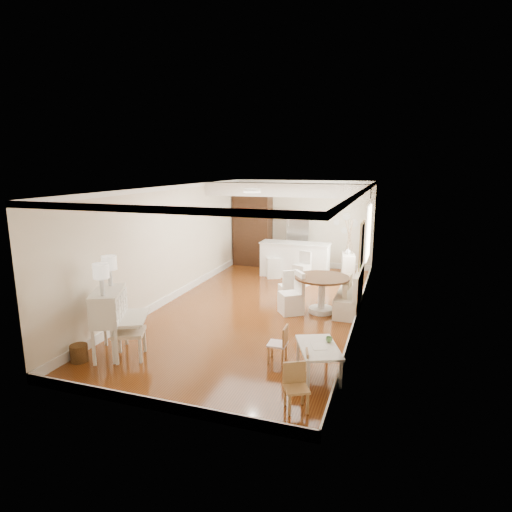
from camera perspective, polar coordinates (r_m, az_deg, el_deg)
The scene contains 20 objects.
room at distance 9.90m, azimuth 1.24°, elevation 4.51°, with size 9.00×9.04×2.82m.
secretary_bureau at distance 7.96m, azimuth -18.96°, elevation -8.42°, with size 0.92×0.94×1.18m, color silver.
gustavian_armchair at distance 7.77m, azimuth -16.61°, elevation -9.60°, with size 0.56×0.56×0.97m, color silver.
wicker_basket at distance 8.05m, azimuth -22.52°, elevation -11.87°, with size 0.29×0.29×0.29m, color brown.
kids_table at distance 7.04m, azimuth 8.28°, elevation -13.65°, with size 0.59×0.98×0.49m, color white.
kids_chair_a at distance 6.72m, azimuth 5.76°, elevation -14.57°, with size 0.27×0.27×0.56m, color tan.
kids_chair_b at distance 7.39m, azimuth 2.88°, elevation -11.56°, with size 0.31×0.31×0.65m, color #B17F50.
kids_chair_c at distance 6.08m, azimuth 5.41°, elevation -17.09°, with size 0.32×0.32×0.66m, color tan.
banquette at distance 10.00m, azimuth 12.28°, elevation -4.45°, with size 0.52×1.60×0.98m, color silver.
dining_table at distance 9.78m, azimuth 8.74°, elevation -5.12°, with size 1.23×1.23×0.84m, color #482B17.
slip_chair_near at distance 9.62m, azimuth 4.69°, elevation -4.93°, with size 0.45×0.47×0.96m, color white.
slip_chair_far at distance 10.40m, azimuth 4.34°, elevation -3.94°, with size 0.40×0.42×0.84m, color white.
breakfast_counter at distance 12.79m, azimuth 5.20°, elevation -0.48°, with size 2.05×0.65×1.03m, color white.
bar_stool_left at distance 12.63m, azimuth 2.33°, elevation -0.75°, with size 0.38×0.38×0.96m, color silver.
bar_stool_right at distance 11.86m, azimuth 6.11°, elevation -1.70°, with size 0.38×0.38×0.95m, color silver.
pantry_cabinet at distance 14.16m, azimuth -0.44°, elevation 3.41°, with size 1.20×0.60×2.30m, color #381E11.
fridge at distance 13.67m, azimuth 7.07°, elevation 1.95°, with size 0.75×0.65×1.80m, color silver.
sideboard at distance 12.74m, azimuth 12.16°, elevation -1.39°, with size 0.35×0.79×0.75m, color white.
pencil_cup at distance 7.11m, azimuth 9.71°, elevation -10.91°, with size 0.11×0.11×0.08m, color #619C5B.
branch_vase at distance 12.66m, azimuth 12.16°, elevation 0.70°, with size 0.18×0.18×0.18m, color white.
Camera 1 is at (2.97, -9.05, 3.29)m, focal length 30.00 mm.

